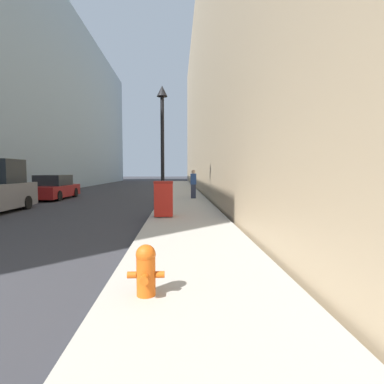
{
  "coord_description": "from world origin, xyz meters",
  "views": [
    {
      "loc": [
        5.25,
        -2.4,
        1.79
      ],
      "look_at": [
        6.29,
        19.58,
        0.26
      ],
      "focal_mm": 28.0,
      "sensor_mm": 36.0,
      "label": 1
    }
  ],
  "objects": [
    {
      "name": "trash_bin",
      "position": [
        4.73,
        8.47,
        0.8
      ],
      "size": [
        0.68,
        0.61,
        1.3
      ],
      "color": "red",
      "rests_on": "sidewalk_right"
    },
    {
      "name": "pedestrian_on_sidewalk",
      "position": [
        6.19,
        15.87,
        1.01
      ],
      "size": [
        0.35,
        0.23,
        1.74
      ],
      "color": "#2D3347",
      "rests_on": "sidewalk_right"
    },
    {
      "name": "lamppost",
      "position": [
        4.5,
        12.37,
        3.78
      ],
      "size": [
        0.52,
        0.52,
        5.78
      ],
      "color": "black",
      "rests_on": "sidewalk_right"
    },
    {
      "name": "building_right_stone",
      "position": [
        13.1,
        26.0,
        9.86
      ],
      "size": [
        12.0,
        60.0,
        19.72
      ],
      "color": "tan",
      "rests_on": "ground"
    },
    {
      "name": "parked_sedan_near",
      "position": [
        -2.75,
        17.27,
        0.71
      ],
      "size": [
        1.9,
        4.76,
        1.55
      ],
      "color": "maroon",
      "rests_on": "ground"
    },
    {
      "name": "sidewalk_right",
      "position": [
        5.6,
        18.0,
        0.07
      ],
      "size": [
        2.81,
        60.0,
        0.14
      ],
      "color": "#ADA89E",
      "rests_on": "ground"
    },
    {
      "name": "fire_hydrant",
      "position": [
        4.82,
        1.51,
        0.5
      ],
      "size": [
        0.49,
        0.38,
        0.69
      ],
      "color": "#D15614",
      "rests_on": "sidewalk_right"
    }
  ]
}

